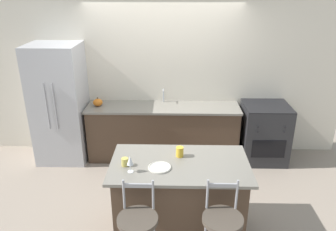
# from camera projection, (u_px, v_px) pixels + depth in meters

# --- Properties ---
(ground_plane) EXTENTS (18.00, 18.00, 0.00)m
(ground_plane) POSITION_uv_depth(u_px,v_px,m) (163.00, 166.00, 5.34)
(ground_plane) COLOR gray
(wall_back) EXTENTS (6.00, 0.07, 2.70)m
(wall_back) POSITION_uv_depth(u_px,v_px,m) (164.00, 75.00, 5.44)
(wall_back) COLOR beige
(wall_back) RESTS_ON ground_plane
(back_counter) EXTENTS (2.48, 0.64, 0.91)m
(back_counter) POSITION_uv_depth(u_px,v_px,m) (163.00, 131.00, 5.49)
(back_counter) COLOR #4C3828
(back_counter) RESTS_ON ground_plane
(sink_faucet) EXTENTS (0.02, 0.13, 0.22)m
(sink_faucet) POSITION_uv_depth(u_px,v_px,m) (163.00, 94.00, 5.45)
(sink_faucet) COLOR #ADAFB5
(sink_faucet) RESTS_ON back_counter
(kitchen_island) EXTENTS (1.55, 0.88, 0.92)m
(kitchen_island) POSITION_uv_depth(u_px,v_px,m) (179.00, 197.00, 3.82)
(kitchen_island) COLOR #4C3828
(kitchen_island) RESTS_ON ground_plane
(refrigerator) EXTENTS (0.79, 0.74, 1.92)m
(refrigerator) POSITION_uv_depth(u_px,v_px,m) (60.00, 104.00, 5.27)
(refrigerator) COLOR #BCBCC1
(refrigerator) RESTS_ON ground_plane
(oven_range) EXTENTS (0.73, 0.71, 0.96)m
(oven_range) POSITION_uv_depth(u_px,v_px,m) (264.00, 133.00, 5.40)
(oven_range) COLOR #28282B
(oven_range) RESTS_ON ground_plane
(bar_stool_near) EXTENTS (0.39, 0.39, 1.04)m
(bar_stool_near) POSITION_uv_depth(u_px,v_px,m) (138.00, 229.00, 3.15)
(bar_stool_near) COLOR #99999E
(bar_stool_near) RESTS_ON ground_plane
(bar_stool_far) EXTENTS (0.39, 0.39, 1.04)m
(bar_stool_far) POSITION_uv_depth(u_px,v_px,m) (222.00, 228.00, 3.16)
(bar_stool_far) COLOR #99999E
(bar_stool_far) RESTS_ON ground_plane
(dinner_plate) EXTENTS (0.25, 0.25, 0.02)m
(dinner_plate) POSITION_uv_depth(u_px,v_px,m) (160.00, 167.00, 3.54)
(dinner_plate) COLOR beige
(dinner_plate) RESTS_ON kitchen_island
(wine_glass) EXTENTS (0.07, 0.07, 0.19)m
(wine_glass) POSITION_uv_depth(u_px,v_px,m) (130.00, 161.00, 3.43)
(wine_glass) COLOR white
(wine_glass) RESTS_ON kitchen_island
(coffee_mug) EXTENTS (0.11, 0.08, 0.09)m
(coffee_mug) POSITION_uv_depth(u_px,v_px,m) (125.00, 162.00, 3.58)
(coffee_mug) COLOR #C1B251
(coffee_mug) RESTS_ON kitchen_island
(tumbler_cup) EXTENTS (0.09, 0.09, 0.12)m
(tumbler_cup) POSITION_uv_depth(u_px,v_px,m) (180.00, 152.00, 3.76)
(tumbler_cup) COLOR gold
(tumbler_cup) RESTS_ON kitchen_island
(pumpkin_decoration) EXTENTS (0.15, 0.15, 0.14)m
(pumpkin_decoration) POSITION_uv_depth(u_px,v_px,m) (98.00, 102.00, 5.30)
(pumpkin_decoration) COLOR orange
(pumpkin_decoration) RESTS_ON back_counter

